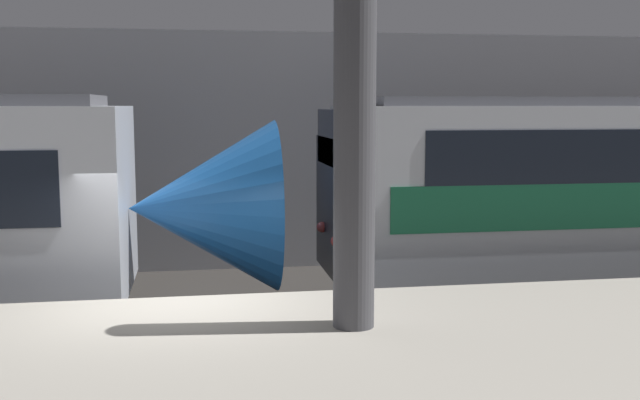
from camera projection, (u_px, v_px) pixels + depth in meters
name	position (u px, v px, depth m)	size (l,w,h in m)	color
ground_plane	(175.00, 391.00, 8.89)	(120.00, 120.00, 0.00)	#282623
station_rear_barrier	(181.00, 152.00, 15.09)	(50.00, 0.15, 4.85)	#939399
support_pillar_near	(354.00, 144.00, 7.36)	(0.42, 0.42, 3.70)	#47474C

